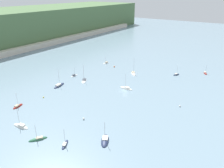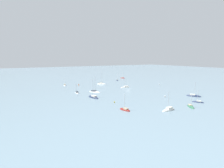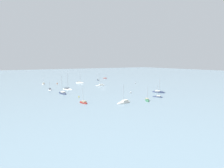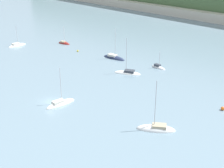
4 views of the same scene
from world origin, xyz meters
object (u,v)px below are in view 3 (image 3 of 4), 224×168
(sailboat_8, at_px, (67,89))
(sailboat_12, at_px, (80,83))
(sailboat_3, at_px, (124,103))
(sailboat_11, at_px, (105,78))
(mooring_buoy_2, at_px, (57,84))
(sailboat_6, at_px, (43,84))
(sailboat_10, at_px, (147,100))
(sailboat_2, at_px, (100,86))
(sailboat_5, at_px, (50,90))
(sailboat_0, at_px, (98,80))
(mooring_buoy_3, at_px, (135,83))
(sailboat_7, at_px, (159,92))
(sailboat_9, at_px, (63,93))
(sailboat_4, at_px, (83,103))
(sailboat_1, at_px, (158,97))
(mooring_buoy_1, at_px, (79,97))
(mooring_buoy_0, at_px, (131,92))

(sailboat_8, xyz_separation_m, sailboat_12, (25.93, -17.93, -0.03))
(sailboat_3, distance_m, sailboat_11, 109.65)
(sailboat_3, bearing_deg, mooring_buoy_2, -89.89)
(sailboat_6, xyz_separation_m, sailboat_10, (-83.92, -30.45, -0.05))
(sailboat_3, xyz_separation_m, mooring_buoy_2, (78.71, 9.15, 0.31))
(sailboat_10, xyz_separation_m, sailboat_12, (75.84, 3.82, 0.02))
(sailboat_2, relative_size, sailboat_5, 1.62)
(sailboat_0, xyz_separation_m, mooring_buoy_3, (-38.33, -14.53, 0.27))
(sailboat_5, relative_size, sailboat_11, 0.94)
(sailboat_7, height_order, mooring_buoy_2, sailboat_7)
(sailboat_12, xyz_separation_m, mooring_buoy_3, (-25.17, -37.34, 0.28))
(sailboat_7, distance_m, mooring_buoy_2, 79.08)
(sailboat_6, bearing_deg, sailboat_0, 114.37)
(sailboat_0, relative_size, sailboat_9, 0.67)
(sailboat_4, bearing_deg, sailboat_2, -46.20)
(sailboat_2, bearing_deg, sailboat_1, 95.85)
(sailboat_0, height_order, mooring_buoy_1, sailboat_0)
(sailboat_8, bearing_deg, sailboat_5, -136.25)
(sailboat_3, xyz_separation_m, sailboat_10, (-1.42, -11.78, -0.04))
(sailboat_4, bearing_deg, sailboat_8, -18.44)
(mooring_buoy_1, bearing_deg, sailboat_11, -36.06)
(sailboat_2, distance_m, mooring_buoy_3, 29.94)
(sailboat_2, distance_m, mooring_buoy_0, 35.43)
(sailboat_3, bearing_deg, sailboat_7, -167.43)
(sailboat_2, bearing_deg, sailboat_12, -71.71)
(mooring_buoy_3, bearing_deg, sailboat_5, 88.24)
(sailboat_9, relative_size, mooring_buoy_3, 14.65)
(mooring_buoy_3, bearing_deg, sailboat_7, 160.32)
(sailboat_5, relative_size, sailboat_7, 0.67)
(sailboat_8, height_order, sailboat_9, sailboat_8)
(sailboat_4, xyz_separation_m, sailboat_7, (2.03, -46.50, -0.01))
(sailboat_9, distance_m, sailboat_10, 46.53)
(sailboat_1, xyz_separation_m, sailboat_6, (80.76, 40.29, 0.03))
(sailboat_0, relative_size, sailboat_12, 0.65)
(sailboat_6, distance_m, sailboat_7, 87.45)
(sailboat_5, relative_size, mooring_buoy_2, 7.16)
(sailboat_6, bearing_deg, mooring_buoy_1, 24.35)
(sailboat_1, relative_size, sailboat_5, 1.14)
(sailboat_7, bearing_deg, mooring_buoy_1, -133.34)
(sailboat_10, distance_m, mooring_buoy_1, 33.12)
(sailboat_12, bearing_deg, mooring_buoy_2, -143.68)
(sailboat_3, height_order, sailboat_11, sailboat_3)
(sailboat_0, bearing_deg, mooring_buoy_3, -132.02)
(sailboat_11, bearing_deg, sailboat_4, -61.89)
(sailboat_9, bearing_deg, mooring_buoy_1, -172.65)
(sailboat_4, xyz_separation_m, sailboat_12, (65.51, -22.85, 0.00))
(sailboat_5, relative_size, mooring_buoy_0, 7.42)
(mooring_buoy_1, bearing_deg, sailboat_4, 168.50)
(sailboat_2, bearing_deg, sailboat_3, 72.59)
(sailboat_1, bearing_deg, mooring_buoy_2, -5.63)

